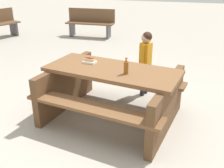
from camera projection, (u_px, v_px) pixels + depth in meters
ground_plane at (112, 117)px, 3.85m from camera, size 30.00×30.00×0.00m
picnic_table at (112, 89)px, 3.67m from camera, size 2.00×1.68×0.75m
soda_bottle at (126, 66)px, 3.33m from camera, size 0.06×0.06×0.22m
hotdog_tray at (90, 61)px, 3.75m from camera, size 0.19×0.13×0.08m
child_in_coat at (146, 56)px, 4.27m from camera, size 0.20×0.26×1.08m
park_bench_near at (91, 22)px, 8.23m from camera, size 1.51×0.45×0.85m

